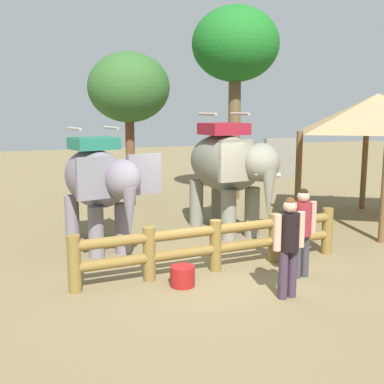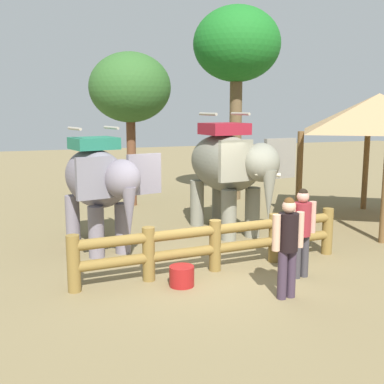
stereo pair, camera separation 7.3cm
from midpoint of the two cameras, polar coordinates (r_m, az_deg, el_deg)
name	(u,v)px [view 2 (the right image)]	position (r m, az deg, el deg)	size (l,w,h in m)	color
ground_plane	(213,269)	(10.16, 2.67, -8.97)	(60.00, 60.00, 0.00)	olive
log_fence	(215,242)	(9.89, 2.94, -5.87)	(5.90, 0.63, 1.05)	brown
elephant_near_left	(99,182)	(11.36, -10.71, 1.20)	(2.08, 3.39, 2.85)	slate
elephant_center	(229,166)	(12.67, 4.48, 3.02)	(2.09, 3.71, 3.15)	gray
tourist_woman_in_black	(288,241)	(8.53, 11.41, -5.60)	(0.63, 0.38, 1.79)	#3A2B3B
tourist_man_in_blue	(302,227)	(9.63, 12.97, -3.97)	(0.62, 0.37, 1.76)	#38353A
thatched_shelter	(378,114)	(14.54, 21.14, 8.51)	(4.68, 4.68, 3.66)	brown
tree_far_left	(237,47)	(17.54, 5.39, 16.53)	(3.02, 3.02, 6.71)	brown
tree_back_center	(130,89)	(16.33, -7.15, 11.93)	(2.67, 2.67, 5.05)	brown
feed_bucket	(182,276)	(9.17, -0.98, -9.82)	(0.47, 0.47, 0.38)	maroon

